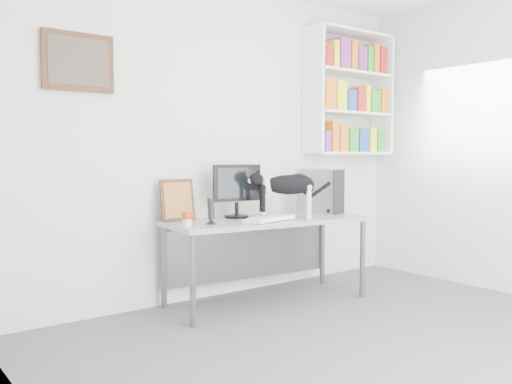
% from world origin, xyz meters
% --- Properties ---
extents(room, '(4.01, 4.01, 2.70)m').
position_xyz_m(room, '(0.00, 0.00, 1.35)').
color(room, '#55565A').
rests_on(room, ground).
extents(bookshelf, '(1.03, 0.28, 1.24)m').
position_xyz_m(bookshelf, '(1.40, 1.85, 1.85)').
color(bookshelf, white).
rests_on(bookshelf, room).
extents(wall_art, '(0.52, 0.04, 0.42)m').
position_xyz_m(wall_art, '(-1.30, 1.97, 1.90)').
color(wall_art, '#4C2818').
rests_on(wall_art, room).
extents(desk, '(1.76, 0.84, 0.71)m').
position_xyz_m(desk, '(0.10, 1.55, 0.35)').
color(desk, gray).
rests_on(desk, room).
extents(monitor, '(0.46, 0.27, 0.46)m').
position_xyz_m(monitor, '(-0.06, 1.75, 0.93)').
color(monitor, black).
rests_on(monitor, desk).
extents(keyboard, '(0.49, 0.28, 0.04)m').
position_xyz_m(keyboard, '(0.01, 1.41, 0.72)').
color(keyboard, white).
rests_on(keyboard, desk).
extents(pc_tower, '(0.24, 0.42, 0.40)m').
position_xyz_m(pc_tower, '(0.74, 1.58, 0.91)').
color(pc_tower, '#B0B0B4').
rests_on(pc_tower, desk).
extents(speaker, '(0.11, 0.11, 0.21)m').
position_xyz_m(speaker, '(-0.47, 1.52, 0.81)').
color(speaker, black).
rests_on(speaker, desk).
extents(leaning_print, '(0.29, 0.14, 0.34)m').
position_xyz_m(leaning_print, '(-0.56, 1.88, 0.88)').
color(leaning_print, '#4C2818').
rests_on(leaning_print, desk).
extents(soup_can, '(0.08, 0.08, 0.11)m').
position_xyz_m(soup_can, '(-0.69, 1.50, 0.76)').
color(soup_can, '#AC2D0E').
rests_on(soup_can, desk).
extents(cat, '(0.61, 0.46, 0.38)m').
position_xyz_m(cat, '(0.22, 1.43, 0.90)').
color(cat, black).
rests_on(cat, desk).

